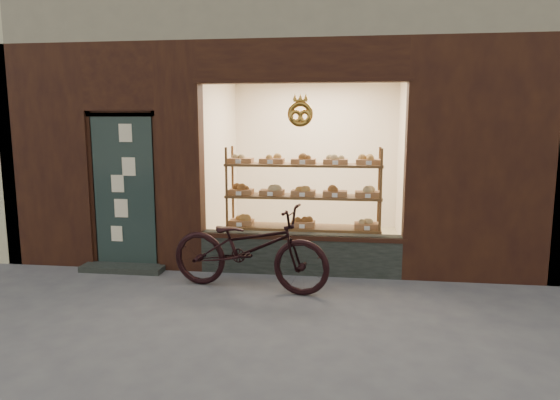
# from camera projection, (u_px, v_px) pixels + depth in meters

# --- Properties ---
(ground) EXTENTS (90.00, 90.00, 0.00)m
(ground) POSITION_uv_depth(u_px,v_px,m) (233.00, 337.00, 4.82)
(ground) COLOR #48494F
(display_shelf) EXTENTS (2.20, 0.45, 1.70)m
(display_shelf) POSITION_uv_depth(u_px,v_px,m) (303.00, 204.00, 7.11)
(display_shelf) COLOR #563518
(display_shelf) RESTS_ON ground
(bicycle) EXTENTS (2.11, 1.04, 1.06)m
(bicycle) POSITION_uv_depth(u_px,v_px,m) (249.00, 248.00, 6.10)
(bicycle) COLOR black
(bicycle) RESTS_ON ground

